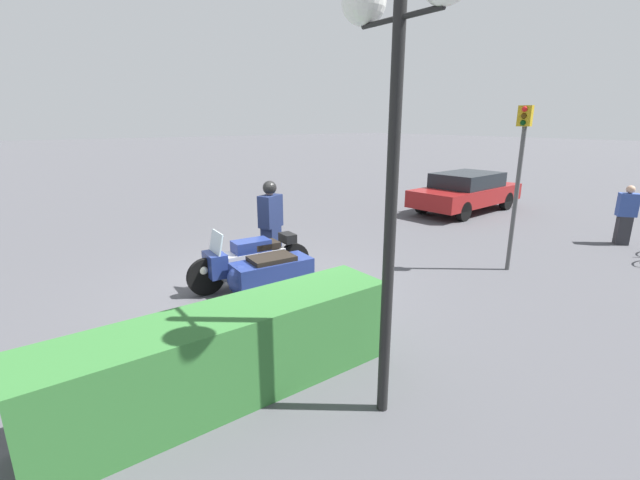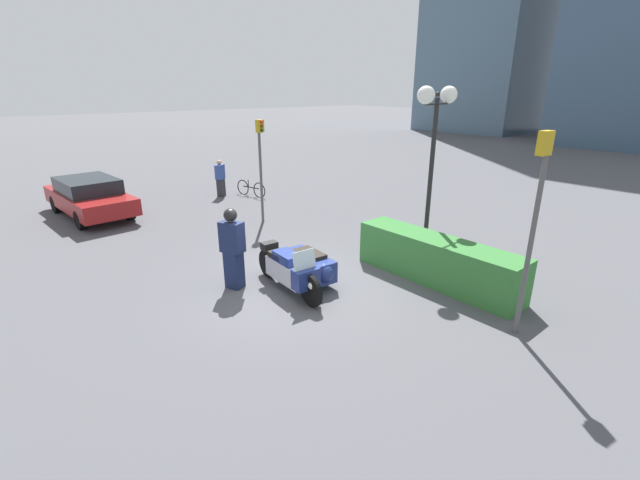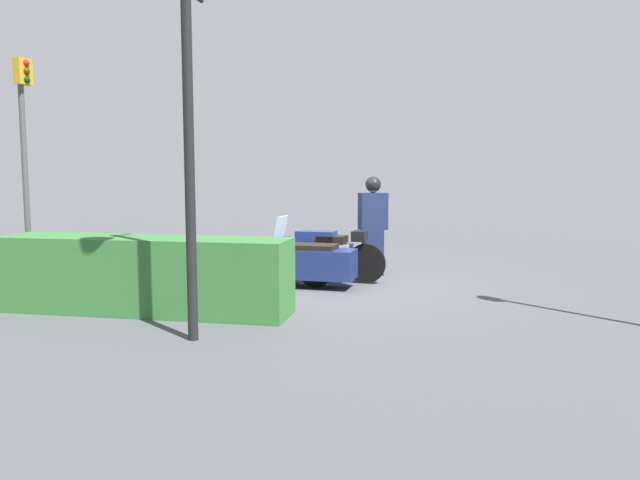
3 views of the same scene
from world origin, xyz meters
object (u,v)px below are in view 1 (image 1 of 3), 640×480
(police_motorcycle, at_px, (258,267))
(twin_lamp_post, at_px, (398,61))
(hedge_bush_curbside, at_px, (229,354))
(traffic_light_far, at_px, (519,166))
(parked_car_background, at_px, (466,191))
(pedestrian_bystander, at_px, (626,215))
(officer_rider, at_px, (271,221))

(police_motorcycle, bearing_deg, twin_lamp_post, 85.96)
(hedge_bush_curbside, distance_m, traffic_light_far, 6.97)
(police_motorcycle, relative_size, parked_car_background, 0.54)
(traffic_light_far, bearing_deg, twin_lamp_post, 7.11)
(police_motorcycle, bearing_deg, parked_car_background, -162.98)
(police_motorcycle, height_order, pedestrian_bystander, pedestrian_bystander)
(officer_rider, xyz_separation_m, traffic_light_far, (-3.93, 3.36, 1.25))
(hedge_bush_curbside, distance_m, parked_car_background, 12.34)
(hedge_bush_curbside, height_order, twin_lamp_post, twin_lamp_post)
(parked_car_background, bearing_deg, pedestrian_bystander, -97.70)
(traffic_light_far, xyz_separation_m, pedestrian_bystander, (-4.30, 0.68, -1.47))
(twin_lamp_post, distance_m, traffic_light_far, 5.92)
(parked_car_background, bearing_deg, twin_lamp_post, -153.10)
(police_motorcycle, height_order, officer_rider, officer_rider)
(officer_rider, relative_size, traffic_light_far, 0.55)
(officer_rider, bearing_deg, twin_lamp_post, 139.71)
(pedestrian_bystander, bearing_deg, traffic_light_far, 134.74)
(officer_rider, relative_size, twin_lamp_post, 0.43)
(twin_lamp_post, relative_size, parked_car_background, 0.94)
(traffic_light_far, xyz_separation_m, parked_car_background, (-4.63, -4.33, -1.51))
(traffic_light_far, relative_size, pedestrian_bystander, 2.21)
(parked_car_background, height_order, pedestrian_bystander, pedestrian_bystander)
(officer_rider, relative_size, hedge_bush_curbside, 0.45)
(hedge_bush_curbside, bearing_deg, police_motorcycle, -124.54)
(officer_rider, bearing_deg, traffic_light_far, -153.70)
(officer_rider, distance_m, twin_lamp_post, 5.94)
(traffic_light_far, bearing_deg, pedestrian_bystander, 160.71)
(pedestrian_bystander, bearing_deg, twin_lamp_post, 149.80)
(traffic_light_far, distance_m, pedestrian_bystander, 4.60)
(hedge_bush_curbside, xyz_separation_m, pedestrian_bystander, (-11.04, 0.22, 0.24))
(police_motorcycle, xyz_separation_m, traffic_light_far, (-4.92, 2.18, 1.77))
(twin_lamp_post, height_order, pedestrian_bystander, twin_lamp_post)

